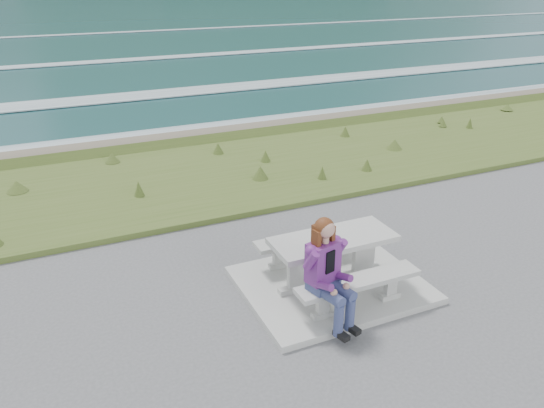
# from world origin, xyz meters

# --- Properties ---
(concrete_slab) EXTENTS (2.60, 2.10, 0.10)m
(concrete_slab) POSITION_xyz_m (0.00, 0.00, 0.05)
(concrete_slab) COLOR #AFB0AA
(concrete_slab) RESTS_ON ground
(picnic_table) EXTENTS (1.80, 0.75, 0.75)m
(picnic_table) POSITION_xyz_m (0.00, 0.00, 0.68)
(picnic_table) COLOR #AFB0AA
(picnic_table) RESTS_ON concrete_slab
(bench_landward) EXTENTS (1.80, 0.35, 0.45)m
(bench_landward) POSITION_xyz_m (0.00, -0.70, 0.45)
(bench_landward) COLOR #AFB0AA
(bench_landward) RESTS_ON concrete_slab
(bench_seaward) EXTENTS (1.80, 0.35, 0.45)m
(bench_seaward) POSITION_xyz_m (0.00, 0.70, 0.45)
(bench_seaward) COLOR #AFB0AA
(bench_seaward) RESTS_ON concrete_slab
(grass_verge) EXTENTS (160.00, 4.50, 0.22)m
(grass_verge) POSITION_xyz_m (0.00, 5.00, 0.00)
(grass_verge) COLOR #435A21
(grass_verge) RESTS_ON ground
(shore_drop) EXTENTS (160.00, 0.80, 2.20)m
(shore_drop) POSITION_xyz_m (0.00, 7.90, 0.00)
(shore_drop) COLOR brown
(shore_drop) RESTS_ON ground
(ocean) EXTENTS (1600.00, 1600.00, 0.09)m
(ocean) POSITION_xyz_m (0.00, 25.09, -1.74)
(ocean) COLOR #1B484D
(ocean) RESTS_ON ground
(seated_woman) EXTENTS (0.57, 0.81, 1.46)m
(seated_woman) POSITION_xyz_m (-0.52, -0.83, 0.64)
(seated_woman) COLOR navy
(seated_woman) RESTS_ON concrete_slab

